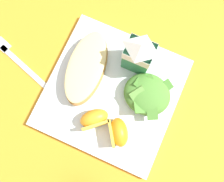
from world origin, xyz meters
name	(u,v)px	position (x,y,z in m)	size (l,w,h in m)	color
ground	(112,93)	(0.00, 0.00, 0.00)	(3.00, 3.00, 0.00)	orange
white_plate	(112,92)	(0.00, 0.00, 0.01)	(0.28, 0.28, 0.02)	silver
cheesy_pizza_bread	(86,68)	(-0.07, 0.02, 0.03)	(0.10, 0.18, 0.04)	#B77F42
green_salad_pile	(147,94)	(0.07, 0.02, 0.04)	(0.10, 0.10, 0.04)	#4C8433
milk_carton	(139,54)	(0.02, 0.08, 0.08)	(0.06, 0.05, 0.11)	#2D8451
orange_wedge_front	(94,119)	(-0.01, -0.07, 0.04)	(0.07, 0.07, 0.04)	orange
orange_wedge_middle	(118,132)	(0.05, -0.08, 0.04)	(0.06, 0.07, 0.04)	orange
metal_fork	(19,62)	(-0.22, -0.02, 0.00)	(0.18, 0.07, 0.01)	silver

